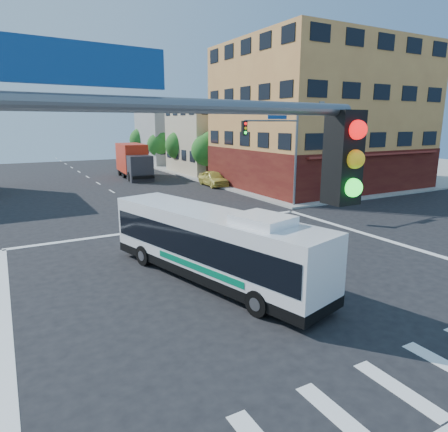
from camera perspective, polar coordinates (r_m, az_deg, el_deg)
ground at (r=17.45m, az=4.45°, el=-8.61°), size 120.00×120.00×0.00m
sidewalk_ne at (r=65.78m, az=13.18°, el=7.28°), size 50.00×50.00×0.15m
corner_building_ne at (r=43.15m, az=13.43°, el=12.08°), size 18.10×15.44×14.00m
building_east_near at (r=54.13m, az=-0.40°, el=11.13°), size 12.06×10.06×9.00m
building_east_far at (r=66.73m, az=-6.31°, el=11.87°), size 12.06×10.06×10.00m
signal_mast_ne at (r=30.16m, az=7.94°, el=10.25°), size 7.91×1.13×8.07m
signal_mast_sw at (r=3.19m, az=-27.58°, el=-16.32°), size 7.91×1.01×8.07m
street_tree_a at (r=46.46m, az=-2.32°, el=9.64°), size 3.60×3.60×5.53m
street_tree_b at (r=53.70m, az=-6.25°, el=10.23°), size 3.80×3.80×5.79m
street_tree_c at (r=61.15m, az=-9.22°, el=10.22°), size 3.40×3.40×5.29m
street_tree_d at (r=68.69m, az=-11.57°, el=10.78°), size 4.00×4.00×6.03m
transit_bus at (r=16.54m, az=-1.74°, el=-3.97°), size 5.07×11.20×3.25m
box_truck at (r=49.12m, az=-12.77°, el=7.58°), size 3.23×9.01×3.98m
parked_car at (r=41.84m, az=-1.55°, el=5.40°), size 2.15×4.74×1.58m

